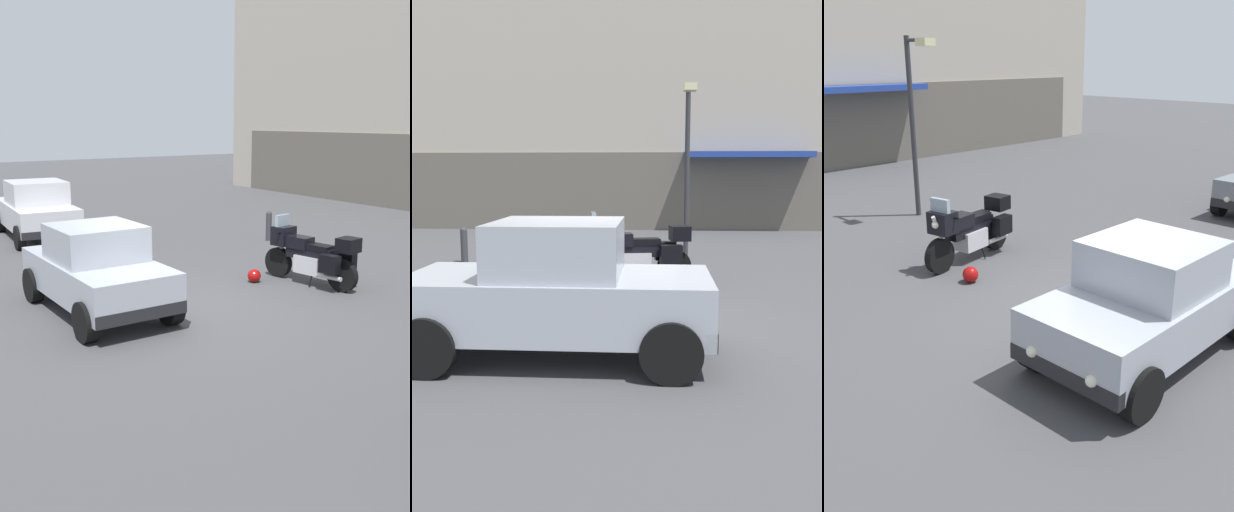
# 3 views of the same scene
# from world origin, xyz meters

# --- Properties ---
(ground_plane) EXTENTS (80.00, 80.00, 0.00)m
(ground_plane) POSITION_xyz_m (0.00, 0.00, 0.00)
(ground_plane) COLOR #424244
(motorcycle) EXTENTS (2.25, 0.94, 1.36)m
(motorcycle) POSITION_xyz_m (0.27, 3.37, 0.62)
(motorcycle) COLOR black
(motorcycle) RESTS_ON ground
(helmet) EXTENTS (0.28, 0.28, 0.28)m
(helmet) POSITION_xyz_m (-0.48, 2.49, 0.14)
(helmet) COLOR #990C0C
(helmet) RESTS_ON ground
(car_hatchback_near) EXTENTS (3.99, 2.13, 1.64)m
(car_hatchback_near) POSITION_xyz_m (-7.72, 0.34, 0.81)
(car_hatchback_near) COLOR silver
(car_hatchback_near) RESTS_ON ground
(car_compact_side) EXTENTS (3.49, 1.72, 1.56)m
(car_compact_side) POSITION_xyz_m (-0.45, -1.03, 0.77)
(car_compact_side) COLOR #9EA3AD
(car_compact_side) RESTS_ON ground
(bollard_curbside) EXTENTS (0.16, 0.16, 0.84)m
(bollard_curbside) POSITION_xyz_m (-3.77, 5.61, 0.44)
(bollard_curbside) COLOR #333338
(bollard_curbside) RESTS_ON ground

